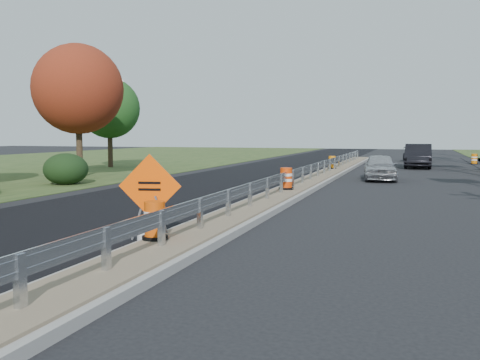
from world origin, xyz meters
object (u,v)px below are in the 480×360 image
(barrel_median_far, at_px, (332,163))
(barrel_shoulder_far, at_px, (474,159))
(barrel_median_near, at_px, (155,221))
(car_silver, at_px, (380,167))
(caution_sign, at_px, (150,220))
(car_dark_far, at_px, (416,153))
(car_dark_mid, at_px, (418,156))
(barrel_median_mid, at_px, (286,179))

(barrel_median_far, xyz_separation_m, barrel_shoulder_far, (9.39, 11.92, -0.21))
(barrel_median_near, relative_size, car_silver, 0.20)
(caution_sign, xyz_separation_m, car_silver, (3.92, 18.10, 0.18))
(caution_sign, bearing_deg, barrel_shoulder_far, 62.76)
(barrel_median_near, bearing_deg, car_dark_far, 82.42)
(car_silver, xyz_separation_m, car_dark_mid, (1.94, 11.19, 0.15))
(barrel_median_mid, xyz_separation_m, barrel_shoulder_far, (9.28, 24.95, -0.24))
(caution_sign, xyz_separation_m, barrel_median_near, (0.49, -0.74, 0.11))
(car_silver, relative_size, car_dark_far, 0.88)
(car_silver, distance_m, car_dark_far, 20.90)
(car_dark_far, bearing_deg, car_dark_mid, 97.25)
(barrel_median_far, bearing_deg, car_dark_mid, 51.07)
(car_silver, height_order, car_dark_far, car_silver)
(barrel_shoulder_far, distance_m, car_silver, 17.84)
(barrel_median_far, bearing_deg, caution_sign, -91.78)
(barrel_median_far, height_order, car_dark_far, car_dark_far)
(car_dark_mid, bearing_deg, barrel_median_far, -128.45)
(barrel_median_near, relative_size, barrel_median_mid, 0.93)
(barrel_median_mid, xyz_separation_m, car_dark_far, (4.95, 29.04, 0.02))
(caution_sign, distance_m, car_dark_far, 39.34)
(car_dark_mid, bearing_deg, barrel_median_mid, -104.10)
(caution_sign, relative_size, barrel_median_near, 2.48)
(barrel_shoulder_far, xyz_separation_m, car_silver, (-6.18, -16.73, 0.29))
(caution_sign, bearing_deg, car_silver, 66.70)
(barrel_median_far, bearing_deg, car_dark_far, 72.48)
(barrel_shoulder_far, xyz_separation_m, car_dark_mid, (-4.23, -5.54, 0.44))
(caution_sign, distance_m, barrel_shoulder_far, 36.27)
(barrel_median_far, bearing_deg, barrel_shoulder_far, 51.78)
(barrel_median_mid, distance_m, barrel_median_far, 13.03)
(barrel_median_mid, height_order, car_dark_far, car_dark_far)
(barrel_median_far, distance_m, car_dark_mid, 8.21)
(barrel_median_near, xyz_separation_m, car_silver, (3.43, 18.84, 0.07))
(barrel_median_far, relative_size, car_dark_mid, 0.15)
(barrel_median_near, xyz_separation_m, barrel_median_far, (0.22, 23.65, -0.00))
(barrel_median_far, xyz_separation_m, car_dark_far, (5.05, 16.01, 0.05))
(barrel_shoulder_far, height_order, car_silver, car_silver)
(caution_sign, height_order, barrel_median_mid, caution_sign)
(caution_sign, distance_m, barrel_median_mid, 9.91)
(caution_sign, relative_size, car_dark_far, 0.43)
(barrel_median_near, distance_m, barrel_median_far, 23.65)
(barrel_median_near, height_order, car_dark_far, car_dark_far)
(barrel_median_mid, xyz_separation_m, car_silver, (3.10, 8.22, 0.05))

